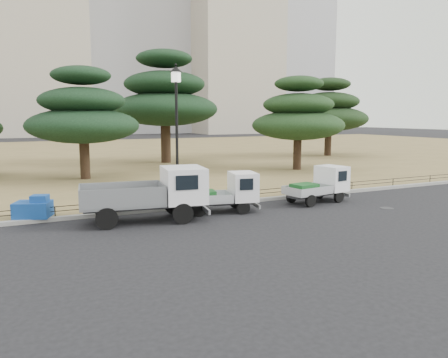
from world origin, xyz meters
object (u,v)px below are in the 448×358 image
truck_kei_front (225,193)px  truck_kei_rear (320,185)px  truck_large (152,192)px  tarp_pile (34,208)px  street_lamp (176,112)px

truck_kei_front → truck_kei_rear: (5.02, 0.05, -0.00)m
truck_large → tarp_pile: size_ratio=3.15×
street_lamp → tarp_pile: (-5.91, 0.06, -3.73)m
truck_kei_rear → street_lamp: size_ratio=0.56×
truck_kei_rear → street_lamp: street_lamp is taller
truck_large → street_lamp: bearing=55.5°
truck_kei_front → street_lamp: 4.09m
tarp_pile → truck_kei_front: bearing=-13.0°
truck_kei_rear → truck_large: bearing=172.7°
truck_kei_front → truck_kei_rear: size_ratio=1.00×
truck_kei_front → truck_kei_rear: truck_kei_front is taller
truck_large → truck_kei_rear: 8.31m
truck_kei_front → tarp_pile: bearing=178.7°
street_lamp → tarp_pile: street_lamp is taller
truck_large → truck_kei_front: bearing=11.7°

